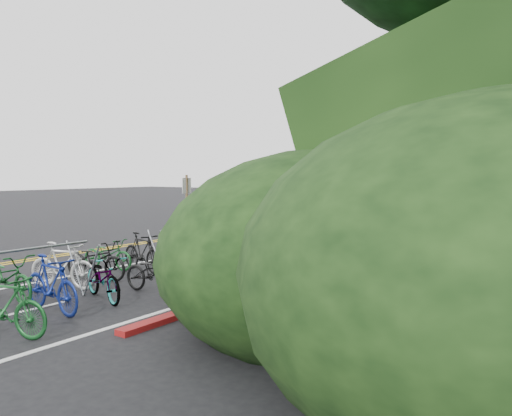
{
  "coord_description": "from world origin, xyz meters",
  "views": [
    {
      "loc": [
        11.83,
        -7.0,
        2.55
      ],
      "look_at": [
        1.51,
        7.65,
        1.3
      ],
      "focal_mm": 35.0,
      "sensor_mm": 36.0,
      "label": 1
    }
  ],
  "objects": [
    {
      "name": "bike_valet",
      "position": [
        3.05,
        3.25,
        0.49
      ],
      "size": [
        3.33,
        14.46,
        1.09
      ],
      "color": "slate",
      "rests_on": "ground"
    },
    {
      "name": "bike_racks_rest",
      "position": [
        3.0,
        13.0,
        0.85
      ],
      "size": [
        1.14,
        23.0,
        1.17
      ],
      "color": "gray",
      "rests_on": "ground"
    },
    {
      "name": "road_markings",
      "position": [
        0.63,
        10.1,
        0.0
      ],
      "size": [
        7.47,
        80.0,
        0.01
      ],
      "color": "gold",
      "rests_on": "ground"
    },
    {
      "name": "red_curb",
      "position": [
        5.7,
        12.0,
        0.05
      ],
      "size": [
        0.25,
        28.0,
        0.1
      ],
      "primitive_type": "cube",
      "color": "maroon",
      "rests_on": "ground"
    },
    {
      "name": "signposts_rest",
      "position": [
        0.6,
        14.0,
        1.43
      ],
      "size": [
        0.08,
        18.4,
        2.5
      ],
      "color": "brown",
      "rests_on": "ground"
    },
    {
      "name": "ground",
      "position": [
        0.0,
        0.0,
        0.0
      ],
      "size": [
        120.0,
        120.0,
        0.0
      ],
      "primitive_type": "plane",
      "color": "black",
      "rests_on": "ground"
    },
    {
      "name": "bike_front",
      "position": [
        1.08,
        1.43,
        0.41
      ],
      "size": [
        0.83,
        1.64,
        0.82
      ],
      "primitive_type": "imported",
      "rotation": [
        0.0,
        0.0,
        1.76
      ],
      "color": "#144C1E",
      "rests_on": "ground"
    },
    {
      "name": "bike_rack_front",
      "position": [
        3.02,
        -2.33,
        0.86
      ],
      "size": [
        1.13,
        3.43,
        1.15
      ],
      "color": "gray",
      "rests_on": "ground"
    }
  ]
}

